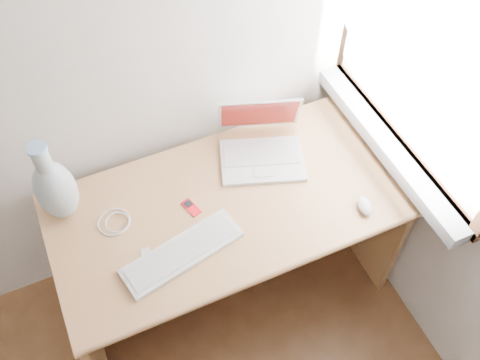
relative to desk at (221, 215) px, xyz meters
name	(u,v)px	position (x,y,z in m)	size (l,w,h in m)	color
window	(426,42)	(0.69, -0.13, 0.77)	(0.11, 0.99, 1.10)	silver
desk	(221,215)	(0.00, 0.00, 0.00)	(1.34, 0.67, 0.71)	tan
laptop	(258,146)	(0.21, 0.09, 0.25)	(0.39, 0.37, 0.22)	white
external_keyboard	(182,252)	(-0.23, -0.22, 0.21)	(0.46, 0.22, 0.02)	white
mouse	(365,206)	(0.46, -0.32, 0.22)	(0.05, 0.09, 0.03)	white
ipod	(191,207)	(-0.13, -0.05, 0.21)	(0.06, 0.09, 0.01)	red
cable_coil	(114,222)	(-0.42, 0.01, 0.21)	(0.12, 0.12, 0.01)	white
remote	(146,259)	(-0.36, -0.19, 0.21)	(0.03, 0.08, 0.01)	white
vase	(55,188)	(-0.57, 0.12, 0.35)	(0.15, 0.15, 0.38)	#B0C2CC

